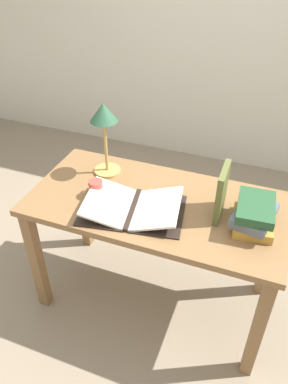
% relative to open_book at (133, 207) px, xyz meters
% --- Properties ---
extents(ground_plane, '(12.00, 12.00, 0.00)m').
position_rel_open_book_xyz_m(ground_plane, '(0.09, 0.11, -0.79)').
color(ground_plane, gray).
extents(wall_back, '(8.00, 0.06, 2.60)m').
position_rel_open_book_xyz_m(wall_back, '(0.09, 1.94, 0.51)').
color(wall_back, beige).
rests_on(wall_back, ground_plane).
extents(reading_desk, '(1.34, 0.67, 0.76)m').
position_rel_open_book_xyz_m(reading_desk, '(0.09, 0.11, -0.14)').
color(reading_desk, brown).
rests_on(reading_desk, ground_plane).
extents(open_book, '(0.56, 0.42, 0.07)m').
position_rel_open_book_xyz_m(open_book, '(0.00, 0.00, 0.00)').
color(open_book, black).
rests_on(open_book, reading_desk).
extents(book_stack_tall, '(0.21, 0.27, 0.14)m').
position_rel_open_book_xyz_m(book_stack_tall, '(0.58, 0.10, 0.05)').
color(book_stack_tall, '#BC8933').
rests_on(book_stack_tall, reading_desk).
extents(book_standing_upright, '(0.03, 0.20, 0.26)m').
position_rel_open_book_xyz_m(book_standing_upright, '(0.41, 0.13, 0.11)').
color(book_standing_upright, brown).
rests_on(book_standing_upright, reading_desk).
extents(reading_lamp, '(0.15, 0.15, 0.42)m').
position_rel_open_book_xyz_m(reading_lamp, '(-0.27, 0.28, 0.29)').
color(reading_lamp, tan).
rests_on(reading_lamp, reading_desk).
extents(coffee_mug, '(0.10, 0.07, 0.09)m').
position_rel_open_book_xyz_m(coffee_mug, '(-0.23, 0.05, 0.02)').
color(coffee_mug, '#B74238').
rests_on(coffee_mug, reading_desk).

